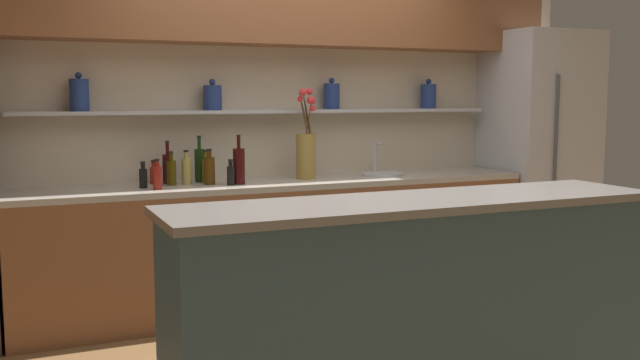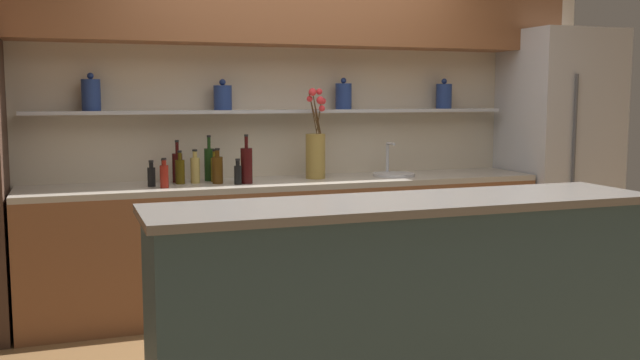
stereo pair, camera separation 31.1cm
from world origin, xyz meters
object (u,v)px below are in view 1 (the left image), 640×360
(bottle_spirit_0, at_px, (186,170))
(bottle_sauce_9, at_px, (231,174))
(bottle_oil_8, at_px, (171,172))
(bottle_sauce_10, at_px, (157,177))
(bottle_spirit_1, at_px, (210,170))
(bottle_sauce_3, at_px, (143,177))
(sink_fixture, at_px, (382,172))
(bottle_oil_7, at_px, (206,170))
(bottle_wine_5, at_px, (239,165))
(bottle_wine_4, at_px, (168,168))
(bottle_wine_2, at_px, (200,164))
(refrigerator, at_px, (538,156))
(flower_vase, at_px, (306,150))
(bottle_sauce_6, at_px, (154,174))

(bottle_spirit_0, distance_m, bottle_sauce_9, 0.31)
(bottle_oil_8, bearing_deg, bottle_sauce_10, -126.38)
(bottle_spirit_1, relative_size, bottle_sauce_3, 1.39)
(sink_fixture, relative_size, bottle_oil_7, 1.38)
(bottle_wine_5, relative_size, bottle_sauce_9, 1.92)
(bottle_spirit_1, relative_size, bottle_wine_4, 0.83)
(bottle_wine_5, bearing_deg, bottle_oil_7, 139.09)
(bottle_wine_2, relative_size, bottle_sauce_3, 1.85)
(refrigerator, bearing_deg, bottle_oil_8, 178.53)
(bottle_oil_8, bearing_deg, bottle_sauce_3, -161.16)
(bottle_sauce_3, distance_m, bottle_sauce_9, 0.57)
(refrigerator, distance_m, flower_vase, 2.07)
(flower_vase, bearing_deg, bottle_wine_2, 171.18)
(bottle_wine_5, xyz_separation_m, bottle_sauce_6, (-0.53, 0.25, -0.06))
(bottle_wine_4, bearing_deg, bottle_spirit_0, -40.54)
(bottle_wine_2, distance_m, bottle_wine_5, 0.32)
(flower_vase, height_order, bottle_spirit_1, flower_vase)
(flower_vase, height_order, bottle_sauce_9, flower_vase)
(bottle_wine_2, relative_size, bottle_sauce_9, 1.84)
(bottle_wine_5, xyz_separation_m, bottle_oil_7, (-0.19, 0.16, -0.04))
(sink_fixture, xyz_separation_m, bottle_sauce_3, (-1.80, -0.04, 0.05))
(bottle_spirit_0, bearing_deg, bottle_wine_2, 42.03)
(bottle_sauce_6, bearing_deg, bottle_spirit_1, -29.06)
(refrigerator, height_order, bottle_wine_2, refrigerator)
(flower_vase, relative_size, bottle_wine_5, 1.94)
(bottle_wine_5, distance_m, bottle_sauce_6, 0.59)
(bottle_sauce_3, relative_size, bottle_oil_8, 0.76)
(bottle_sauce_6, bearing_deg, bottle_wine_5, -25.14)
(bottle_spirit_0, distance_m, bottle_sauce_3, 0.32)
(bottle_spirit_1, relative_size, bottle_oil_8, 1.06)
(bottle_wine_5, distance_m, bottle_oil_8, 0.46)
(bottle_spirit_1, xyz_separation_m, bottle_wine_2, (-0.02, 0.18, 0.02))
(bottle_spirit_0, relative_size, bottle_sauce_6, 1.43)
(bottle_oil_8, bearing_deg, bottle_wine_2, 28.22)
(sink_fixture, xyz_separation_m, bottle_oil_7, (-1.35, 0.08, 0.07))
(refrigerator, bearing_deg, bottle_wine_2, 175.98)
(bottle_sauce_9, bearing_deg, sink_fixture, 5.79)
(flower_vase, xyz_separation_m, sink_fixture, (0.61, -0.03, -0.19))
(flower_vase, height_order, sink_fixture, flower_vase)
(refrigerator, bearing_deg, bottle_sauce_9, -178.37)
(bottle_sauce_3, xyz_separation_m, bottle_wine_4, (0.20, 0.17, 0.04))
(bottle_wine_4, bearing_deg, bottle_sauce_10, -114.33)
(bottle_spirit_1, bearing_deg, bottle_wine_4, 146.68)
(bottle_oil_8, bearing_deg, bottle_spirit_0, 7.27)
(bottle_oil_7, bearing_deg, bottle_wine_2, 107.89)
(bottle_wine_2, distance_m, bottle_sauce_9, 0.31)
(flower_vase, height_order, bottle_sauce_10, flower_vase)
(bottle_sauce_9, bearing_deg, bottle_sauce_6, 148.28)
(bottle_spirit_0, relative_size, bottle_wine_2, 0.72)
(bottle_sauce_3, distance_m, bottle_oil_7, 0.46)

